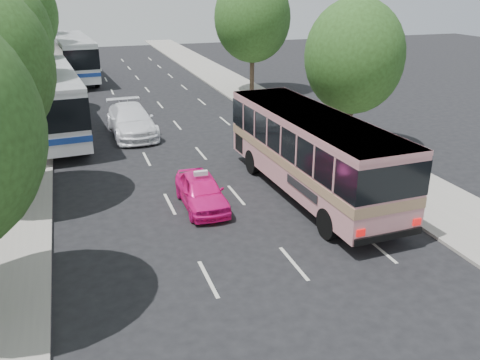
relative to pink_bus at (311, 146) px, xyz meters
name	(u,v)px	position (x,y,z in m)	size (l,w,h in m)	color
ground	(245,240)	(-3.96, -3.03, -2.20)	(120.00, 120.00, 0.00)	black
sidewalk_left	(21,121)	(-12.46, 16.97, -2.13)	(4.00, 90.00, 0.15)	#9E998E
sidewalk_right	(264,103)	(4.54, 16.97, -2.14)	(4.00, 90.00, 0.12)	#9E998E
tree_left_d	(9,30)	(-12.48, 18.91, 3.43)	(5.52, 5.52, 8.60)	#38281E
tree_left_e	(17,11)	(-12.38, 26.91, 4.23)	(6.30, 6.30, 9.82)	#38281E
tree_left_f	(21,11)	(-12.58, 34.91, 3.80)	(5.88, 5.88, 9.16)	#38281E
tree_right_near	(356,53)	(4.82, 4.91, 3.00)	(5.10, 5.10, 7.95)	#38281E
tree_right_far	(254,15)	(5.12, 20.91, 3.92)	(6.00, 6.00, 9.35)	#38281E
pink_bus	(311,146)	(0.00, 0.00, 0.00)	(3.23, 11.19, 3.54)	#CC8389
pink_taxi	(201,191)	(-4.66, 0.30, -1.52)	(1.62, 4.02, 1.37)	#FF168F
white_pickup	(131,120)	(-5.96, 11.75, -1.33)	(2.43, 5.99, 1.74)	white
tour_coach_front	(52,96)	(-10.26, 13.21, 0.11)	(3.68, 12.99, 3.84)	white
tour_coach_rear	(74,54)	(-8.46, 31.79, 0.13)	(3.76, 13.14, 3.88)	silver
taxi_roof_sign	(201,173)	(-4.66, 0.30, -0.74)	(0.55, 0.18, 0.18)	silver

